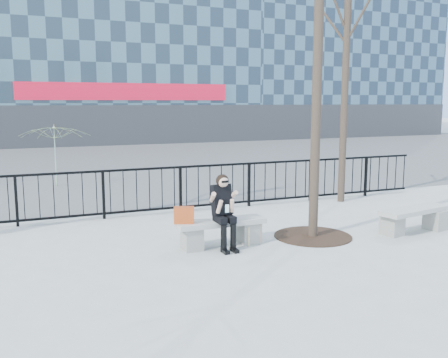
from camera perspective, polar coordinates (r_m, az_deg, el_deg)
name	(u,v)px	position (r m, az deg, el deg)	size (l,w,h in m)	color
ground	(221,246)	(9.17, -0.38, -7.67)	(120.00, 120.00, 0.00)	#999994
street_surface	(96,159)	(23.51, -14.40, 2.20)	(60.00, 23.00, 0.01)	#474747
railing	(172,190)	(11.80, -5.92, -1.22)	(14.00, 0.06, 1.10)	black
building_right	(324,4)	(42.87, 11.36, 19.01)	(16.20, 10.20, 20.60)	#45646F
tree_grate	(313,236)	(9.93, 10.10, -6.44)	(1.50, 1.50, 0.02)	black
bench_main	(221,230)	(9.08, -0.38, -5.85)	(1.65, 0.46, 0.49)	slate
bench_second	(414,217)	(10.74, 20.92, -4.12)	(1.67, 0.47, 0.50)	slate
seated_woman	(224,212)	(8.85, 0.01, -3.79)	(0.50, 0.64, 1.34)	black
handbag	(184,215)	(8.79, -4.59, -4.13)	(0.35, 0.17, 0.29)	#AE3E15
shopping_bag	(253,234)	(9.28, 3.28, -6.35)	(0.37, 0.14, 0.35)	beige
vendor_umbrella	(56,156)	(16.16, -18.66, 2.56)	(2.11, 2.15, 1.94)	yellow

